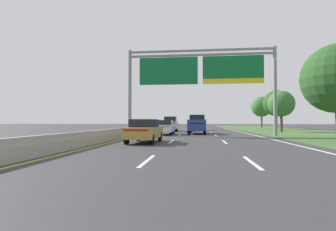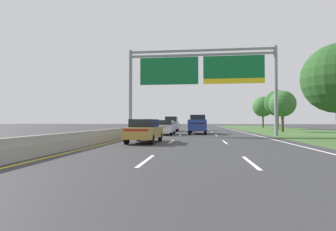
{
  "view_description": "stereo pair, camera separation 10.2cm",
  "coord_description": "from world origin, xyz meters",
  "px_view_note": "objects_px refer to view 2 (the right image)",
  "views": [
    {
      "loc": [
        -0.05,
        1.08,
        1.43
      ],
      "look_at": [
        -1.91,
        17.97,
        1.81
      ],
      "focal_mm": 28.02,
      "sensor_mm": 36.0,
      "label": 1
    },
    {
      "loc": [
        0.05,
        1.09,
        1.43
      ],
      "look_at": [
        -1.91,
        17.97,
        1.81
      ],
      "focal_mm": 28.02,
      "sensor_mm": 36.0,
      "label": 2
    }
  ],
  "objects_px": {
    "car_white_left_lane_sedan": "(165,127)",
    "roadside_tree_distant": "(263,107)",
    "pickup_truck_blue": "(198,124)",
    "roadside_tree_mid": "(282,104)",
    "car_gold_left_lane_sedan": "(145,130)",
    "car_black_centre_lane_sedan": "(198,125)",
    "roadside_tree_far": "(278,103)",
    "overhead_sign_gantry": "(201,73)",
    "car_silver_left_lane_suv": "(172,124)"
  },
  "relations": [
    {
      "from": "car_white_left_lane_sedan",
      "to": "car_black_centre_lane_sedan",
      "type": "height_order",
      "value": "same"
    },
    {
      "from": "car_white_left_lane_sedan",
      "to": "roadside_tree_mid",
      "type": "relative_size",
      "value": 0.78
    },
    {
      "from": "pickup_truck_blue",
      "to": "car_black_centre_lane_sedan",
      "type": "distance_m",
      "value": 10.39
    },
    {
      "from": "car_black_centre_lane_sedan",
      "to": "roadside_tree_far",
      "type": "relative_size",
      "value": 0.62
    },
    {
      "from": "roadside_tree_mid",
      "to": "car_gold_left_lane_sedan",
      "type": "bearing_deg",
      "value": -127.17
    },
    {
      "from": "car_white_left_lane_sedan",
      "to": "roadside_tree_distant",
      "type": "distance_m",
      "value": 37.83
    },
    {
      "from": "overhead_sign_gantry",
      "to": "car_white_left_lane_sedan",
      "type": "relative_size",
      "value": 3.42
    },
    {
      "from": "car_black_centre_lane_sedan",
      "to": "roadside_tree_mid",
      "type": "xyz_separation_m",
      "value": [
        11.35,
        -3.77,
        3.01
      ]
    },
    {
      "from": "pickup_truck_blue",
      "to": "car_silver_left_lane_suv",
      "type": "distance_m",
      "value": 8.24
    },
    {
      "from": "pickup_truck_blue",
      "to": "roadside_tree_mid",
      "type": "bearing_deg",
      "value": -58.89
    },
    {
      "from": "overhead_sign_gantry",
      "to": "car_white_left_lane_sedan",
      "type": "xyz_separation_m",
      "value": [
        -3.8,
        1.41,
        -5.49
      ]
    },
    {
      "from": "car_gold_left_lane_sedan",
      "to": "car_black_centre_lane_sedan",
      "type": "xyz_separation_m",
      "value": [
        3.59,
        23.48,
        0.0
      ]
    },
    {
      "from": "roadside_tree_far",
      "to": "pickup_truck_blue",
      "type": "bearing_deg",
      "value": -127.55
    },
    {
      "from": "overhead_sign_gantry",
      "to": "car_white_left_lane_sedan",
      "type": "distance_m",
      "value": 6.82
    },
    {
      "from": "car_white_left_lane_sedan",
      "to": "roadside_tree_far",
      "type": "xyz_separation_m",
      "value": [
        17.72,
        20.88,
        3.89
      ]
    },
    {
      "from": "pickup_truck_blue",
      "to": "roadside_tree_distant",
      "type": "relative_size",
      "value": 0.77
    },
    {
      "from": "roadside_tree_mid",
      "to": "roadside_tree_far",
      "type": "xyz_separation_m",
      "value": [
        2.84,
        11.93,
        0.89
      ]
    },
    {
      "from": "overhead_sign_gantry",
      "to": "car_black_centre_lane_sedan",
      "type": "xyz_separation_m",
      "value": [
        -0.27,
        14.13,
        -5.49
      ]
    },
    {
      "from": "pickup_truck_blue",
      "to": "roadside_tree_far",
      "type": "bearing_deg",
      "value": -36.52
    },
    {
      "from": "pickup_truck_blue",
      "to": "car_silver_left_lane_suv",
      "type": "height_order",
      "value": "pickup_truck_blue"
    },
    {
      "from": "roadside_tree_mid",
      "to": "roadside_tree_far",
      "type": "height_order",
      "value": "roadside_tree_far"
    },
    {
      "from": "overhead_sign_gantry",
      "to": "car_gold_left_lane_sedan",
      "type": "bearing_deg",
      "value": -112.44
    },
    {
      "from": "car_silver_left_lane_suv",
      "to": "car_gold_left_lane_sedan",
      "type": "distance_m",
      "value": 20.42
    },
    {
      "from": "overhead_sign_gantry",
      "to": "pickup_truck_blue",
      "type": "xyz_separation_m",
      "value": [
        -0.33,
        3.75,
        -5.23
      ]
    },
    {
      "from": "car_white_left_lane_sedan",
      "to": "roadside_tree_distant",
      "type": "relative_size",
      "value": 0.62
    },
    {
      "from": "car_gold_left_lane_sedan",
      "to": "car_white_left_lane_sedan",
      "type": "bearing_deg",
      "value": 1.23
    },
    {
      "from": "car_gold_left_lane_sedan",
      "to": "roadside_tree_distant",
      "type": "height_order",
      "value": "roadside_tree_distant"
    },
    {
      "from": "car_silver_left_lane_suv",
      "to": "roadside_tree_mid",
      "type": "relative_size",
      "value": 0.85
    },
    {
      "from": "car_black_centre_lane_sedan",
      "to": "roadside_tree_far",
      "type": "distance_m",
      "value": 16.83
    },
    {
      "from": "pickup_truck_blue",
      "to": "car_black_centre_lane_sedan",
      "type": "relative_size",
      "value": 1.23
    },
    {
      "from": "roadside_tree_mid",
      "to": "roadside_tree_distant",
      "type": "bearing_deg",
      "value": 82.57
    },
    {
      "from": "roadside_tree_mid",
      "to": "roadside_tree_far",
      "type": "distance_m",
      "value": 12.3
    },
    {
      "from": "car_gold_left_lane_sedan",
      "to": "overhead_sign_gantry",
      "type": "bearing_deg",
      "value": -20.9
    },
    {
      "from": "roadside_tree_distant",
      "to": "car_silver_left_lane_suv",
      "type": "bearing_deg",
      "value": -128.13
    },
    {
      "from": "pickup_truck_blue",
      "to": "car_gold_left_lane_sedan",
      "type": "distance_m",
      "value": 13.56
    },
    {
      "from": "overhead_sign_gantry",
      "to": "car_gold_left_lane_sedan",
      "type": "height_order",
      "value": "overhead_sign_gantry"
    },
    {
      "from": "car_silver_left_lane_suv",
      "to": "car_black_centre_lane_sedan",
      "type": "bearing_deg",
      "value": -52.96
    },
    {
      "from": "pickup_truck_blue",
      "to": "car_black_centre_lane_sedan",
      "type": "bearing_deg",
      "value": 0.68
    },
    {
      "from": "car_gold_left_lane_sedan",
      "to": "roadside_tree_distant",
      "type": "xyz_separation_m",
      "value": [
        18.08,
        43.78,
        3.95
      ]
    },
    {
      "from": "car_silver_left_lane_suv",
      "to": "car_gold_left_lane_sedan",
      "type": "xyz_separation_m",
      "value": [
        0.26,
        -20.41,
        -0.28
      ]
    },
    {
      "from": "overhead_sign_gantry",
      "to": "car_gold_left_lane_sedan",
      "type": "xyz_separation_m",
      "value": [
        -3.86,
        -9.35,
        -5.49
      ]
    },
    {
      "from": "overhead_sign_gantry",
      "to": "car_white_left_lane_sedan",
      "type": "bearing_deg",
      "value": 159.66
    },
    {
      "from": "overhead_sign_gantry",
      "to": "pickup_truck_blue",
      "type": "distance_m",
      "value": 6.44
    },
    {
      "from": "overhead_sign_gantry",
      "to": "pickup_truck_blue",
      "type": "bearing_deg",
      "value": 95.09
    },
    {
      "from": "pickup_truck_blue",
      "to": "roadside_tree_mid",
      "type": "xyz_separation_m",
      "value": [
        11.41,
        6.61,
        2.75
      ]
    },
    {
      "from": "car_black_centre_lane_sedan",
      "to": "roadside_tree_far",
      "type": "xyz_separation_m",
      "value": [
        14.19,
        8.16,
        3.89
      ]
    },
    {
      "from": "car_gold_left_lane_sedan",
      "to": "roadside_tree_distant",
      "type": "relative_size",
      "value": 0.63
    },
    {
      "from": "roadside_tree_mid",
      "to": "pickup_truck_blue",
      "type": "bearing_deg",
      "value": -149.92
    },
    {
      "from": "roadside_tree_far",
      "to": "roadside_tree_distant",
      "type": "relative_size",
      "value": 1.0
    },
    {
      "from": "car_silver_left_lane_suv",
      "to": "car_white_left_lane_sedan",
      "type": "height_order",
      "value": "car_silver_left_lane_suv"
    }
  ]
}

